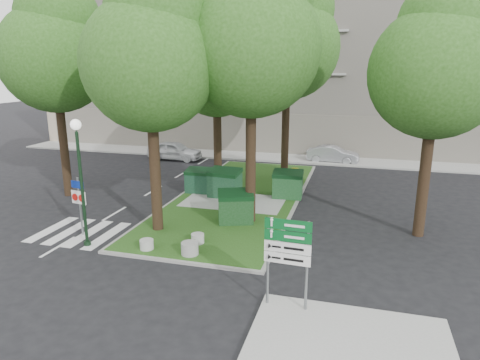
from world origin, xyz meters
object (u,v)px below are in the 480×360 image
(tree_median_mid, at_px, (218,62))
(directional_sign, at_px, (288,249))
(dumpster_b, at_px, (225,183))
(street_lamp, at_px, (80,168))
(dumpster_a, at_px, (199,181))
(dumpster_c, at_px, (236,207))
(bollard_mid, at_px, (198,238))
(litter_bin, at_px, (295,175))
(tree_median_far, at_px, (290,37))
(tree_street_right, at_px, (440,59))
(bollard_left, at_px, (147,244))
(tree_median_near_left, at_px, (152,50))
(tree_street_left, at_px, (56,47))
(car_silver, at_px, (333,154))
(traffic_sign_pole, at_px, (79,198))
(car_white, at_px, (175,151))
(bollard_right, at_px, (190,248))
(tree_median_near_right, at_px, (254,34))
(dumpster_d, at_px, (288,184))

(tree_median_mid, height_order, directional_sign, tree_median_mid)
(dumpster_b, relative_size, street_lamp, 0.36)
(dumpster_a, bearing_deg, dumpster_c, -52.54)
(street_lamp, bearing_deg, bollard_mid, 15.11)
(dumpster_a, relative_size, litter_bin, 1.89)
(tree_median_far, distance_m, tree_street_right, 9.85)
(street_lamp, bearing_deg, bollard_left, 1.52)
(tree_median_near_left, xyz_separation_m, dumpster_c, (2.83, 1.62, -6.51))
(tree_street_left, xyz_separation_m, bollard_left, (7.43, -5.56, -7.35))
(tree_street_right, height_order, street_lamp, tree_street_right)
(street_lamp, distance_m, car_silver, 19.68)
(dumpster_a, xyz_separation_m, bollard_mid, (2.43, -6.58, -0.45))
(tree_median_near_left, xyz_separation_m, traffic_sign_pole, (-2.92, -1.24, -5.75))
(dumpster_b, bearing_deg, tree_street_left, -163.02)
(litter_bin, xyz_separation_m, car_white, (-9.61, 4.15, 0.19))
(tree_median_near_left, distance_m, bollard_right, 7.58)
(bollard_right, bearing_deg, tree_street_right, 28.67)
(bollard_left, relative_size, litter_bin, 0.67)
(dumpster_b, height_order, directional_sign, directional_sign)
(tree_street_right, relative_size, street_lamp, 2.06)
(tree_median_near_right, distance_m, tree_median_mid, 5.50)
(tree_street_left, bearing_deg, street_lamp, -48.88)
(dumpster_b, height_order, litter_bin, dumpster_b)
(dumpster_b, bearing_deg, litter_bin, 59.90)
(tree_street_right, xyz_separation_m, dumpster_c, (-7.67, -0.88, -6.18))
(dumpster_d, bearing_deg, traffic_sign_pole, -139.58)
(street_lamp, distance_m, directional_sign, 8.64)
(tree_median_far, bearing_deg, bollard_left, -105.78)
(litter_bin, xyz_separation_m, car_silver, (1.80, 6.31, 0.11))
(litter_bin, height_order, traffic_sign_pole, traffic_sign_pole)
(tree_median_near_left, height_order, tree_median_mid, tree_median_near_left)
(tree_median_far, relative_size, bollard_left, 23.40)
(tree_median_near_right, bearing_deg, bollard_right, -108.25)
(traffic_sign_pole, bearing_deg, tree_street_right, 25.88)
(tree_median_near_right, bearing_deg, dumpster_c, -150.56)
(dumpster_a, distance_m, bollard_right, 8.05)
(car_silver, bearing_deg, dumpster_c, 171.33)
(dumpster_a, bearing_deg, tree_street_left, -164.18)
(dumpster_c, relative_size, car_silver, 0.49)
(street_lamp, relative_size, traffic_sign_pole, 2.00)
(litter_bin, distance_m, car_white, 10.47)
(litter_bin, bearing_deg, tree_street_right, -47.54)
(tree_median_far, relative_size, bollard_right, 18.98)
(dumpster_a, xyz_separation_m, dumpster_d, (4.79, 0.30, 0.06))
(bollard_mid, bearing_deg, litter_bin, 77.82)
(dumpster_a, relative_size, dumpster_b, 0.83)
(tree_median_near_left, xyz_separation_m, tree_street_left, (-7.00, 3.50, 0.33))
(dumpster_b, distance_m, litter_bin, 5.20)
(dumpster_d, bearing_deg, car_silver, 76.56)
(litter_bin, xyz_separation_m, directional_sign, (1.83, -13.85, 1.36))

